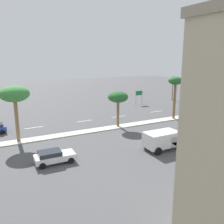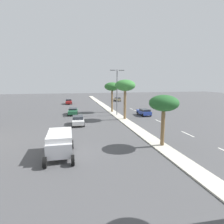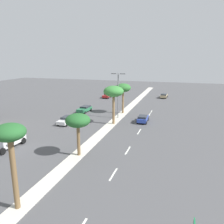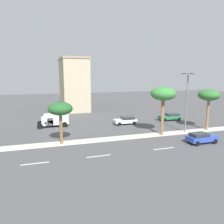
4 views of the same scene
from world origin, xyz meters
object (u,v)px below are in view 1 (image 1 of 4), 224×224
at_px(traffic_signal_gantry, 189,86).
at_px(box_truck, 164,139).
at_px(palm_tree_left, 15,95).
at_px(sedan_white_inboard, 54,156).
at_px(directional_road_sign, 139,95).
at_px(palm_tree_center, 118,98).
at_px(palm_tree_mid, 176,83).
at_px(sedan_black_right, 194,107).

bearing_deg(traffic_signal_gantry, box_truck, 129.91).
height_order(palm_tree_left, sedan_white_inboard, palm_tree_left).
height_order(directional_road_sign, palm_tree_center, palm_tree_center).
relative_size(palm_tree_center, sedan_white_inboard, 1.32).
height_order(traffic_signal_gantry, palm_tree_mid, palm_tree_mid).
bearing_deg(sedan_black_right, palm_tree_left, 94.47).
xyz_separation_m(palm_tree_mid, box_truck, (-10.37, 10.76, -5.11)).
distance_m(directional_road_sign, sedan_black_right, 12.42).
height_order(traffic_signal_gantry, sedan_black_right, traffic_signal_gantry).
xyz_separation_m(traffic_signal_gantry, directional_road_sign, (4.60, 10.67, -1.92)).
xyz_separation_m(traffic_signal_gantry, sedan_black_right, (-5.90, 4.23, -3.51)).
xyz_separation_m(palm_tree_center, sedan_black_right, (2.82, -19.35, -3.92)).
bearing_deg(palm_tree_center, box_truck, -178.28).
height_order(palm_tree_center, sedan_white_inboard, palm_tree_center).
height_order(traffic_signal_gantry, box_truck, traffic_signal_gantry).
bearing_deg(palm_tree_left, box_truck, -125.87).
bearing_deg(palm_tree_center, sedan_white_inboard, 124.49).
bearing_deg(box_truck, palm_tree_mid, -46.05).
distance_m(palm_tree_mid, palm_tree_left, 25.83).
xyz_separation_m(palm_tree_left, sedan_black_right, (2.67, -34.09, -5.41)).
distance_m(palm_tree_mid, palm_tree_center, 11.21).
height_order(palm_tree_mid, palm_tree_left, palm_tree_mid).
xyz_separation_m(palm_tree_mid, sedan_black_right, (3.19, -8.27, -5.61)).
height_order(traffic_signal_gantry, directional_road_sign, traffic_signal_gantry).
xyz_separation_m(sedan_white_inboard, box_truck, (-2.26, -12.67, 0.49)).
distance_m(palm_tree_center, box_truck, 11.27).
relative_size(traffic_signal_gantry, sedan_black_right, 4.56).
xyz_separation_m(palm_tree_center, sedan_white_inboard, (-8.48, 12.35, -3.90)).
height_order(sedan_white_inboard, sedan_black_right, sedan_white_inboard).
bearing_deg(directional_road_sign, traffic_signal_gantry, -113.32).
relative_size(palm_tree_center, palm_tree_left, 0.76).
xyz_separation_m(sedan_black_right, box_truck, (-13.56, 19.02, 0.50)).
distance_m(palm_tree_center, sedan_white_inboard, 15.48).
distance_m(directional_road_sign, palm_tree_left, 30.86).
xyz_separation_m(traffic_signal_gantry, palm_tree_mid, (-9.09, 12.50, 2.10)).
xyz_separation_m(directional_road_sign, box_truck, (-24.06, 12.58, -1.08)).
height_order(palm_tree_left, box_truck, palm_tree_left).
distance_m(traffic_signal_gantry, palm_tree_mid, 15.60).
bearing_deg(palm_tree_left, palm_tree_mid, -91.17).
xyz_separation_m(directional_road_sign, sedan_white_inboard, (-21.80, 25.25, -1.57)).
xyz_separation_m(palm_tree_center, palm_tree_left, (0.16, 14.74, 1.49)).
bearing_deg(palm_tree_mid, box_truck, 133.95).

